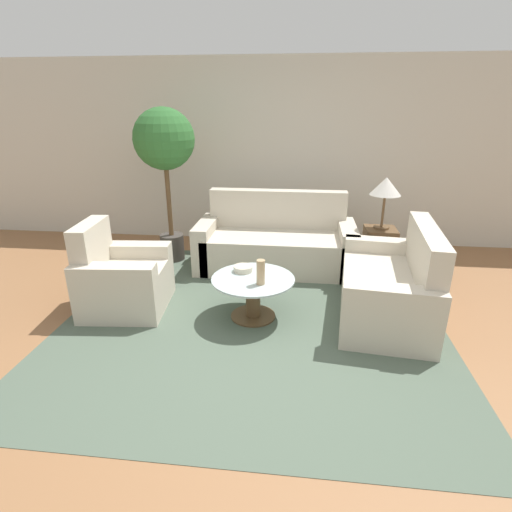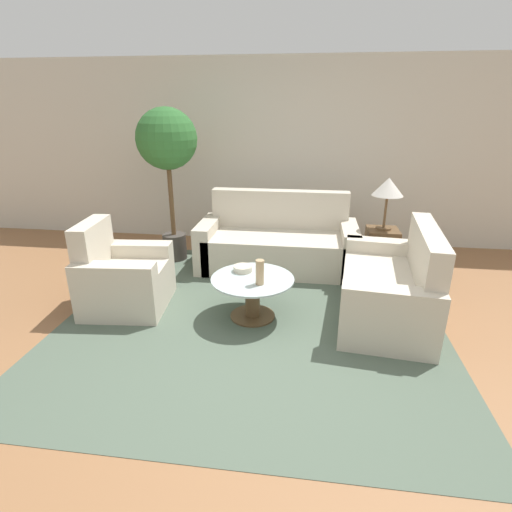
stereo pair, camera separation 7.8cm
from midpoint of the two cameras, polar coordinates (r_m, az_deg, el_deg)
ground_plane at (r=3.48m, az=1.15°, el=-13.72°), size 14.00×14.00×0.00m
wall_back at (r=5.96m, az=4.77°, el=14.33°), size 10.00×0.06×2.60m
rug at (r=4.01m, az=0.08°, el=-8.60°), size 3.61×3.56×0.01m
sofa_main at (r=5.12m, az=3.55°, el=1.73°), size 1.96×0.86×0.94m
armchair at (r=4.30m, az=-18.20°, el=-3.22°), size 0.86×0.88×0.90m
loveseat at (r=4.10m, az=19.60°, el=-4.55°), size 0.97×1.54×0.92m
coffee_table at (r=3.88m, az=0.08°, el=-5.16°), size 0.80×0.80×0.42m
side_table at (r=5.06m, az=17.78°, el=0.46°), size 0.36×0.36×0.59m
table_lamp at (r=4.85m, az=18.80°, el=9.14°), size 0.35×0.35×0.61m
potted_plant at (r=5.21m, az=-12.13°, el=14.89°), size 0.75×0.75×1.95m
vase at (r=3.65m, az=1.17°, el=-2.34°), size 0.08×0.08×0.24m
bowl at (r=3.96m, az=-1.32°, el=-1.81°), size 0.19×0.19×0.06m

